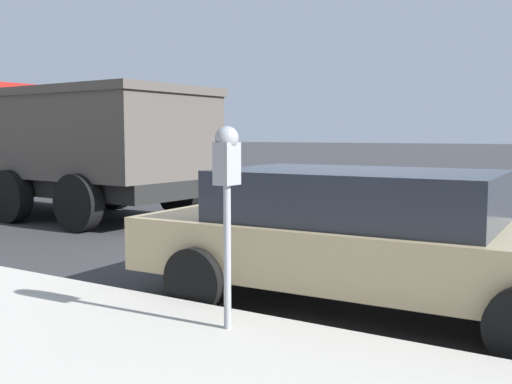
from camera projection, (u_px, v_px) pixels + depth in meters
The scene contains 4 objects.
ground_plane at pixel (372, 282), 7.05m from camera, with size 220.00×220.00×0.00m, color #333335.
parking_meter at pixel (227, 175), 4.77m from camera, with size 0.21×0.19×1.64m.
car_tan at pixel (370, 235), 5.91m from camera, with size 2.27×4.85×1.38m.
dump_truck at pixel (41, 140), 13.20m from camera, with size 3.30×8.21×2.96m.
Camera 1 is at (-6.60, -2.47, 1.73)m, focal length 42.00 mm.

